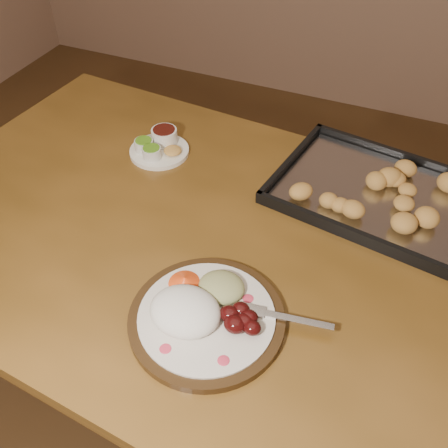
% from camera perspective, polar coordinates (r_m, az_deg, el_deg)
% --- Properties ---
extents(ground, '(4.00, 4.00, 0.00)m').
position_cam_1_polar(ground, '(1.70, -3.44, -19.39)').
color(ground, '#52361C').
rests_on(ground, ground).
extents(dining_table, '(1.57, 1.03, 0.75)m').
position_cam_1_polar(dining_table, '(1.14, -0.15, -5.17)').
color(dining_table, brown).
rests_on(dining_table, ground).
extents(dinner_plate, '(0.36, 0.29, 0.07)m').
position_cam_1_polar(dinner_plate, '(0.92, -2.33, -10.12)').
color(dinner_plate, black).
rests_on(dinner_plate, dining_table).
extents(condiment_saucer, '(0.15, 0.15, 0.05)m').
position_cam_1_polar(condiment_saucer, '(1.31, -7.44, 8.83)').
color(condiment_saucer, white).
rests_on(condiment_saucer, dining_table).
extents(baking_tray, '(0.51, 0.41, 0.05)m').
position_cam_1_polar(baking_tray, '(1.22, 17.18, 3.55)').
color(baking_tray, black).
rests_on(baking_tray, dining_table).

